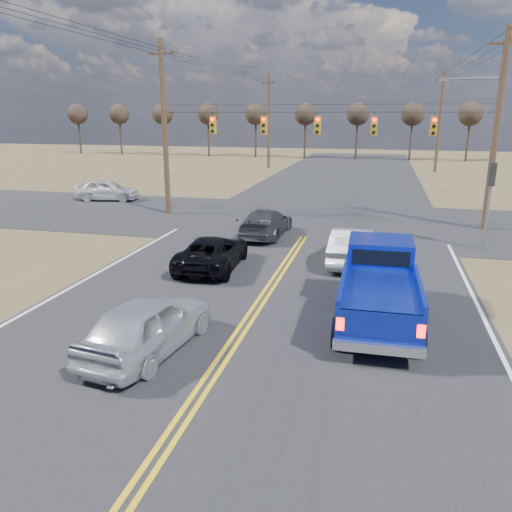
% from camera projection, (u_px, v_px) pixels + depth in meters
% --- Properties ---
extents(ground, '(160.00, 160.00, 0.00)m').
position_uv_depth(ground, '(214.00, 374.00, 11.78)').
color(ground, brown).
rests_on(ground, ground).
extents(road_main, '(14.00, 120.00, 0.02)m').
position_uv_depth(road_main, '(289.00, 259.00, 21.11)').
color(road_main, '#28282B').
rests_on(road_main, ground).
extents(road_cross, '(120.00, 12.00, 0.02)m').
position_uv_depth(road_cross, '(314.00, 221.00, 28.57)').
color(road_cross, '#28282B').
rests_on(road_cross, ground).
extents(signal_gantry, '(19.60, 4.83, 10.00)m').
position_uv_depth(signal_gantry, '(326.00, 130.00, 26.87)').
color(signal_gantry, '#473323').
rests_on(signal_gantry, ground).
extents(utility_poles, '(19.60, 58.32, 10.00)m').
position_uv_depth(utility_poles, '(315.00, 127.00, 26.21)').
color(utility_poles, '#473323').
rests_on(utility_poles, ground).
extents(treeline, '(87.00, 117.80, 7.40)m').
position_uv_depth(treeline, '(334.00, 117.00, 35.37)').
color(treeline, '#33261C').
rests_on(treeline, ground).
extents(pickup_truck, '(2.40, 5.84, 2.18)m').
position_uv_depth(pickup_truck, '(379.00, 287.00, 14.52)').
color(pickup_truck, black).
rests_on(pickup_truck, ground).
extents(silver_suv, '(2.33, 4.59, 1.50)m').
position_uv_depth(silver_suv, '(148.00, 325.00, 12.68)').
color(silver_suv, '#B2B5BA').
rests_on(silver_suv, ground).
extents(black_suv, '(2.35, 4.73, 1.29)m').
position_uv_depth(black_suv, '(213.00, 252.00, 19.71)').
color(black_suv, black).
rests_on(black_suv, ground).
extents(white_car_queue, '(1.67, 4.53, 1.48)m').
position_uv_depth(white_car_queue, '(352.00, 246.00, 20.31)').
color(white_car_queue, '#BEBEBE').
rests_on(white_car_queue, ground).
extents(dgrey_car_queue, '(2.07, 4.73, 1.35)m').
position_uv_depth(dgrey_car_queue, '(266.00, 223.00, 24.86)').
color(dgrey_car_queue, '#3A3A3F').
rests_on(dgrey_car_queue, ground).
extents(cross_car_west, '(2.42, 4.59, 1.49)m').
position_uv_depth(cross_car_west, '(107.00, 190.00, 35.15)').
color(cross_car_west, silver).
rests_on(cross_car_west, ground).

